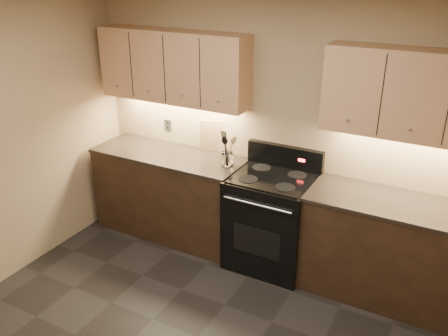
{
  "coord_description": "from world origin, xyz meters",
  "views": [
    {
      "loc": [
        1.57,
        -2.02,
        2.76
      ],
      "look_at": [
        -0.31,
        1.45,
        1.03
      ],
      "focal_mm": 38.0,
      "sensor_mm": 36.0,
      "label": 1
    }
  ],
  "objects": [
    {
      "name": "wall_back",
      "position": [
        0.0,
        2.0,
        1.3
      ],
      "size": [
        4.0,
        0.04,
        2.6
      ],
      "primitive_type": "cube",
      "color": "#9E885D",
      "rests_on": "ground"
    },
    {
      "name": "counter_left",
      "position": [
        -1.1,
        1.7,
        0.47
      ],
      "size": [
        1.62,
        0.62,
        0.93
      ],
      "color": "black",
      "rests_on": "ground"
    },
    {
      "name": "counter_right",
      "position": [
        1.18,
        1.7,
        0.47
      ],
      "size": [
        1.46,
        0.62,
        0.93
      ],
      "color": "black",
      "rests_on": "ground"
    },
    {
      "name": "stove",
      "position": [
        0.08,
        1.68,
        0.48
      ],
      "size": [
        0.76,
        0.68,
        1.14
      ],
      "color": "black",
      "rests_on": "ground"
    },
    {
      "name": "upper_cab_left",
      "position": [
        -1.1,
        1.85,
        1.8
      ],
      "size": [
        1.6,
        0.3,
        0.7
      ],
      "primitive_type": "cube",
      "color": "tan",
      "rests_on": "wall_back"
    },
    {
      "name": "upper_cab_right",
      "position": [
        1.18,
        1.85,
        1.8
      ],
      "size": [
        1.44,
        0.3,
        0.7
      ],
      "primitive_type": "cube",
      "color": "tan",
      "rests_on": "wall_back"
    },
    {
      "name": "outlet_plate",
      "position": [
        -1.3,
        1.99,
        1.12
      ],
      "size": [
        0.08,
        0.01,
        0.12
      ],
      "primitive_type": "cube",
      "color": "#B2B5BA",
      "rests_on": "wall_back"
    },
    {
      "name": "utensil_crock",
      "position": [
        -0.42,
        1.72,
        0.99
      ],
      "size": [
        0.14,
        0.14,
        0.14
      ],
      "color": "white",
      "rests_on": "counter_left"
    },
    {
      "name": "cutting_board",
      "position": [
        -0.72,
        1.98,
        1.1
      ],
      "size": [
        0.27,
        0.14,
        0.34
      ],
      "primitive_type": "cube",
      "rotation": [
        0.1,
        0.0,
        0.35
      ],
      "color": "tan",
      "rests_on": "counter_left"
    },
    {
      "name": "wooden_spoon",
      "position": [
        -0.44,
        1.71,
        1.09
      ],
      "size": [
        0.15,
        0.11,
        0.29
      ],
      "primitive_type": null,
      "rotation": [
        -0.08,
        0.32,
        0.28
      ],
      "color": "tan",
      "rests_on": "utensil_crock"
    },
    {
      "name": "black_spoon",
      "position": [
        -0.42,
        1.73,
        1.1
      ],
      "size": [
        0.07,
        0.14,
        0.31
      ],
      "primitive_type": null,
      "rotation": [
        0.25,
        -0.01,
        0.14
      ],
      "color": "black",
      "rests_on": "utensil_crock"
    },
    {
      "name": "black_turner",
      "position": [
        -0.41,
        1.7,
        1.11
      ],
      "size": [
        0.15,
        0.13,
        0.35
      ],
      "primitive_type": null,
      "rotation": [
        -0.12,
        -0.13,
        0.36
      ],
      "color": "black",
      "rests_on": "utensil_crock"
    },
    {
      "name": "steel_spatula",
      "position": [
        -0.4,
        1.72,
        1.12
      ],
      "size": [
        0.17,
        0.1,
        0.36
      ],
      "primitive_type": null,
      "rotation": [
        0.05,
        -0.22,
        -0.14
      ],
      "color": "silver",
      "rests_on": "utensil_crock"
    }
  ]
}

